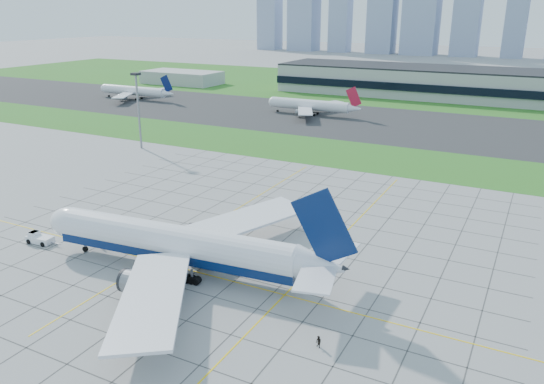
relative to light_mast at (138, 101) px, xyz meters
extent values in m
plane|color=#9C9C97|center=(70.00, -65.00, -16.18)|extent=(1400.00, 1400.00, 0.00)
cube|color=#327220|center=(70.00, 25.00, -16.16)|extent=(700.00, 35.00, 0.04)
cube|color=#383838|center=(70.00, 80.00, -16.15)|extent=(700.00, 75.00, 0.04)
cube|color=#327220|center=(70.00, 190.00, -16.16)|extent=(700.00, 145.00, 0.04)
cube|color=#474744|center=(22.00, -55.00, -16.17)|extent=(0.18, 130.00, 0.02)
cube|color=#474744|center=(30.00, -55.00, -16.17)|extent=(0.18, 130.00, 0.02)
cube|color=#474744|center=(38.00, -55.00, -16.17)|extent=(0.18, 130.00, 0.02)
cube|color=#474744|center=(46.00, -55.00, -16.17)|extent=(0.18, 130.00, 0.02)
cube|color=#474744|center=(54.00, -55.00, -16.17)|extent=(0.18, 130.00, 0.02)
cube|color=#474744|center=(62.00, -55.00, -16.17)|extent=(0.18, 130.00, 0.02)
cube|color=#474744|center=(70.00, -55.00, -16.17)|extent=(0.18, 130.00, 0.02)
cube|color=#474744|center=(78.00, -55.00, -16.17)|extent=(0.18, 130.00, 0.02)
cube|color=#474744|center=(86.00, -55.00, -16.17)|extent=(0.18, 130.00, 0.02)
cube|color=#474744|center=(94.00, -55.00, -16.17)|extent=(0.18, 130.00, 0.02)
cube|color=#474744|center=(102.00, -55.00, -16.17)|extent=(0.18, 130.00, 0.02)
cube|color=#474744|center=(110.00, -55.00, -16.17)|extent=(0.18, 130.00, 0.02)
cube|color=#474744|center=(118.00, -55.00, -16.17)|extent=(0.18, 130.00, 0.02)
cube|color=#474744|center=(70.00, -97.00, -16.17)|extent=(110.00, 0.18, 0.02)
cube|color=#474744|center=(70.00, -89.00, -16.17)|extent=(110.00, 0.18, 0.02)
cube|color=#474744|center=(70.00, -81.00, -16.17)|extent=(110.00, 0.18, 0.02)
cube|color=#474744|center=(70.00, -73.00, -16.17)|extent=(110.00, 0.18, 0.02)
cube|color=#474744|center=(70.00, -65.00, -16.17)|extent=(110.00, 0.18, 0.02)
cube|color=#474744|center=(70.00, -57.00, -16.17)|extent=(110.00, 0.18, 0.02)
cube|color=#474744|center=(70.00, -49.00, -16.17)|extent=(110.00, 0.18, 0.02)
cube|color=#474744|center=(70.00, -41.00, -16.17)|extent=(110.00, 0.18, 0.02)
cube|color=#474744|center=(70.00, -33.00, -16.17)|extent=(110.00, 0.18, 0.02)
cube|color=#474744|center=(70.00, -25.00, -16.17)|extent=(110.00, 0.18, 0.02)
cube|color=#474744|center=(70.00, -17.00, -16.17)|extent=(110.00, 0.18, 0.02)
cube|color=#474744|center=(70.00, -9.00, -16.17)|extent=(110.00, 0.18, 0.02)
cube|color=#474744|center=(70.00, -1.00, -16.17)|extent=(110.00, 0.18, 0.02)
cube|color=yellow|center=(70.00, -67.00, -16.16)|extent=(120.00, 0.25, 0.03)
cube|color=yellow|center=(60.00, -45.00, -16.16)|extent=(0.25, 100.00, 0.03)
cube|color=yellow|center=(88.00, -45.00, -16.16)|extent=(0.25, 100.00, 0.03)
cube|color=#B7B7B2|center=(110.00, 165.00, -8.68)|extent=(260.00, 42.00, 15.00)
cube|color=black|center=(110.00, 143.50, -9.18)|extent=(260.00, 1.00, 4.00)
cube|color=black|center=(110.00, 165.00, -0.78)|extent=(260.00, 42.00, 0.80)
cube|color=#B7B7B2|center=(-90.00, 145.00, -12.18)|extent=(50.00, 25.00, 8.00)
cylinder|color=gray|center=(0.00, 0.00, -3.68)|extent=(0.70, 0.70, 25.00)
cube|color=black|center=(0.00, 0.00, 9.02)|extent=(2.50, 2.50, 0.80)
cube|color=#909EBD|center=(-188.00, 455.00, 17.82)|extent=(24.00, 21.60, 68.00)
cube|color=#909EBD|center=(-98.00, 455.00, 31.32)|extent=(22.00, 19.80, 95.00)
cube|color=#909EBD|center=(-8.00, 455.00, 20.82)|extent=(35.00, 31.50, 74.00)
cube|color=#909EBD|center=(84.00, 455.00, 27.82)|extent=(20.00, 18.00, 88.00)
cylinder|color=white|center=(66.50, -68.01, -10.45)|extent=(47.43, 10.46, 6.14)
cube|color=#071C4B|center=(66.50, -68.01, -12.40)|extent=(47.39, 10.06, 1.64)
ellipsoid|color=white|center=(43.07, -70.19, -10.45)|extent=(10.35, 7.02, 6.14)
cube|color=black|center=(40.83, -70.40, -9.94)|extent=(2.54, 3.47, 0.61)
cone|color=white|center=(93.49, -65.50, -10.15)|extent=(8.69, 6.56, 5.83)
cube|color=#071C4B|center=(94.00, -65.46, -3.29)|extent=(11.15, 1.54, 13.06)
cube|color=white|center=(71.09, -51.15, -11.48)|extent=(18.75, 30.06, 0.99)
cube|color=white|center=(74.12, -83.74, -11.48)|extent=(22.76, 29.27, 0.99)
cylinder|color=slate|center=(65.50, -57.32, -13.52)|extent=(6.98, 4.49, 3.89)
cylinder|color=slate|center=(67.49, -78.71, -13.52)|extent=(6.98, 4.49, 3.89)
cylinder|color=gray|center=(45.61, -69.95, -14.85)|extent=(0.40, 0.40, 2.66)
cylinder|color=black|center=(45.61, -69.95, -15.62)|extent=(1.17, 0.61, 1.13)
cylinder|color=black|center=(71.29, -64.28, -15.52)|extent=(1.44, 1.35, 1.33)
cylinder|color=black|center=(71.89, -70.80, -15.52)|extent=(1.44, 1.35, 1.33)
cube|color=white|center=(34.35, -71.19, -15.35)|extent=(5.74, 3.08, 1.29)
cube|color=white|center=(32.89, -71.33, -14.43)|extent=(1.84, 2.17, 1.01)
cube|color=black|center=(32.89, -71.33, -14.25)|extent=(1.64, 1.97, 0.64)
cube|color=gray|center=(38.30, -70.83, -15.63)|extent=(2.77, 0.42, 0.17)
cylinder|color=black|center=(32.41, -70.17, -15.67)|extent=(1.05, 0.55, 1.01)
cylinder|color=black|center=(32.63, -72.56, -15.67)|extent=(1.05, 0.55, 1.01)
cylinder|color=black|center=(36.08, -69.83, -15.67)|extent=(1.05, 0.55, 1.01)
cylinder|color=black|center=(36.30, -72.22, -15.67)|extent=(1.05, 0.55, 1.01)
imported|color=black|center=(47.42, -67.31, -15.32)|extent=(0.52, 0.70, 1.73)
imported|color=black|center=(98.64, -77.94, -15.26)|extent=(1.12, 1.05, 1.84)
cylinder|color=white|center=(-74.76, 81.49, -11.68)|extent=(40.28, 4.80, 4.80)
cube|color=#07144E|center=(-52.39, 81.49, -6.68)|extent=(7.46, 0.40, 9.15)
cube|color=white|center=(-71.97, 92.49, -12.48)|extent=(13.89, 20.66, 0.40)
cube|color=white|center=(-71.97, 70.49, -12.48)|extent=(13.89, 20.66, 0.40)
cylinder|color=black|center=(-71.41, 83.69, -15.68)|extent=(1.00, 1.00, 1.00)
cylinder|color=black|center=(-71.41, 79.29, -15.68)|extent=(1.00, 1.00, 1.00)
cylinder|color=white|center=(26.91, 83.60, -11.68)|extent=(37.01, 4.80, 4.80)
cube|color=#B91531|center=(47.47, 83.60, -6.68)|extent=(7.46, 0.40, 9.15)
cube|color=white|center=(29.48, 94.60, -12.48)|extent=(13.89, 20.66, 0.40)
cube|color=white|center=(29.48, 72.60, -12.48)|extent=(13.89, 20.66, 0.40)
cylinder|color=black|center=(29.99, 85.80, -15.68)|extent=(1.00, 1.00, 1.00)
cylinder|color=black|center=(29.99, 81.40, -15.68)|extent=(1.00, 1.00, 1.00)
camera|label=1|loc=(122.10, -137.42, 28.91)|focal=35.00mm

